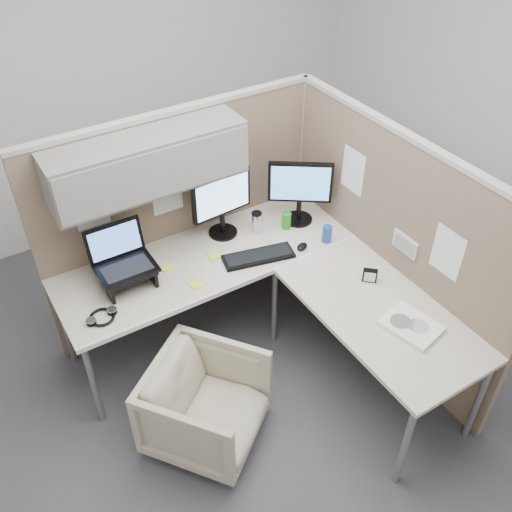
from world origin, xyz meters
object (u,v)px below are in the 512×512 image
desk (270,285)px  monitor_left (222,200)px  office_chair (206,402)px  keyboard (258,256)px

desk → monitor_left: (-0.01, 0.58, 0.32)m
office_chair → monitor_left: 1.31m
desk → keyboard: bearing=76.0°
keyboard → desk: bearing=-90.9°
office_chair → keyboard: (0.71, 0.55, 0.42)m
office_chair → keyboard: size_ratio=1.37×
desk → keyboard: size_ratio=4.26×
desk → office_chair: desk is taller
desk → monitor_left: bearing=91.1°
office_chair → monitor_left: monitor_left is taller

